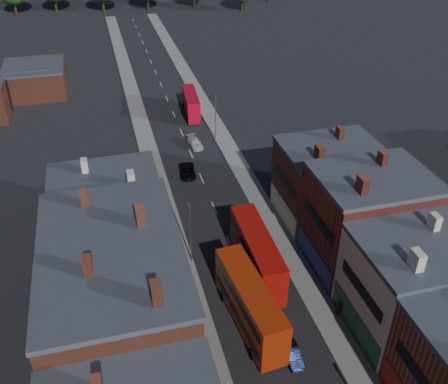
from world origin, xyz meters
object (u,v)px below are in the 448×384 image
bus_0 (250,303)px  car_2 (188,171)px  bus_2 (191,104)px  ped_3 (338,307)px  car_1 (293,354)px  car_3 (195,143)px  bus_1 (257,254)px

bus_0 → car_2: bearing=85.1°
bus_2 → ped_3: size_ratio=5.59×
bus_2 → car_1: bearing=-87.3°
bus_0 → car_2: (-0.28, 30.55, -2.24)m
car_1 → ped_3: bearing=35.9°
bus_2 → car_2: (-4.94, -21.29, -1.65)m
car_3 → bus_1: bearing=-95.7°
bus_0 → car_3: 39.55m
bus_0 → bus_2: (4.66, 51.84, -0.59)m
bus_1 → car_3: size_ratio=2.79×
car_1 → car_2: 35.84m
bus_0 → bus_2: 52.05m
bus_1 → car_2: (-3.28, 23.52, -2.24)m
bus_0 → bus_1: 7.64m
car_2 → ped_3: ped_3 is taller
car_2 → car_3: bearing=77.7°
bus_2 → car_3: bearing=-94.3°
car_1 → car_3: bearing=93.9°
ped_3 → bus_1: bearing=32.4°
bus_0 → ped_3: bearing=-12.3°
bus_0 → car_3: (2.70, 39.40, -2.25)m
bus_0 → car_2: bus_0 is taller
bus_0 → bus_1: (3.00, 7.03, 0.01)m
bus_0 → car_1: bus_0 is taller
car_2 → bus_2: bearing=83.2°
bus_2 → bus_0: bearing=-90.5°
bus_1 → car_1: bearing=-90.7°
bus_0 → car_1: 6.28m
bus_2 → car_3: (-1.96, -12.44, -1.66)m
bus_0 → car_3: size_ratio=2.82×
car_3 → ped_3: ped_3 is taller
bus_1 → car_2: size_ratio=2.63×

